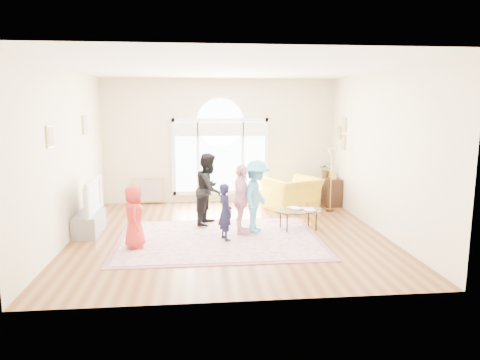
{
  "coord_description": "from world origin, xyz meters",
  "views": [
    {
      "loc": [
        -0.58,
        -8.14,
        2.47
      ],
      "look_at": [
        0.25,
        0.3,
        1.03
      ],
      "focal_mm": 32.0,
      "sensor_mm": 36.0,
      "label": 1
    }
  ],
  "objects": [
    {
      "name": "plant_pedestal",
      "position": [
        2.7,
        2.5,
        0.35
      ],
      "size": [
        0.2,
        0.2,
        0.7
      ],
      "primitive_type": "cylinder",
      "color": "white",
      "rests_on": "ground"
    },
    {
      "name": "child_black",
      "position": [
        -0.37,
        0.71,
        0.78
      ],
      "size": [
        0.79,
        0.89,
        1.51
      ],
      "primitive_type": "imported",
      "rotation": [
        0.0,
        0.0,
        1.23
      ],
      "color": "black",
      "rests_on": "area_rug"
    },
    {
      "name": "child_blue",
      "position": [
        0.55,
        0.02,
        0.74
      ],
      "size": [
        0.85,
        1.07,
        1.44
      ],
      "primitive_type": "imported",
      "rotation": [
        0.0,
        0.0,
        1.18
      ],
      "color": "#51A6CD",
      "rests_on": "area_rug"
    },
    {
      "name": "television",
      "position": [
        -2.74,
        0.3,
        0.76
      ],
      "size": [
        0.18,
        1.17,
        0.67
      ],
      "color": "black",
      "rests_on": "tv_console"
    },
    {
      "name": "rug_border",
      "position": [
        -0.21,
        -0.34,
        0.01
      ],
      "size": [
        3.8,
        2.8,
        0.01
      ],
      "primitive_type": "cube",
      "color": "#925966",
      "rests_on": "ground"
    },
    {
      "name": "room_shell",
      "position": [
        0.01,
        2.83,
        1.57
      ],
      "size": [
        6.0,
        6.0,
        6.0
      ],
      "color": "beige",
      "rests_on": "ground"
    },
    {
      "name": "side_cabinet",
      "position": [
        2.78,
        2.2,
        0.35
      ],
      "size": [
        0.4,
        0.5,
        0.7
      ],
      "primitive_type": "cube",
      "color": "black",
      "rests_on": "ground"
    },
    {
      "name": "armchair",
      "position": [
        1.7,
        1.96,
        0.39
      ],
      "size": [
        1.53,
        1.46,
        0.78
      ],
      "primitive_type": "imported",
      "rotation": [
        0.0,
        0.0,
        3.59
      ],
      "color": "yellow",
      "rests_on": "ground"
    },
    {
      "name": "floor_lamp",
      "position": [
        2.57,
        1.65,
        1.28
      ],
      "size": [
        0.27,
        0.27,
        1.51
      ],
      "color": "black",
      "rests_on": "ground"
    },
    {
      "name": "tv_console",
      "position": [
        -2.75,
        0.3,
        0.21
      ],
      "size": [
        0.45,
        1.0,
        0.42
      ],
      "primitive_type": "cube",
      "color": "gray",
      "rests_on": "ground"
    },
    {
      "name": "potted_plant",
      "position": [
        2.7,
        2.5,
        0.89
      ],
      "size": [
        0.37,
        0.33,
        0.38
      ],
      "primitive_type": "imported",
      "rotation": [
        0.0,
        0.0,
        -0.1
      ],
      "color": "#33722D",
      "rests_on": "plant_pedestal"
    },
    {
      "name": "child_pink",
      "position": [
        0.24,
        -0.06,
        0.7
      ],
      "size": [
        0.47,
        0.85,
        1.37
      ],
      "primitive_type": "imported",
      "rotation": [
        0.0,
        0.0,
        1.4
      ],
      "color": "#F7B1C6",
      "rests_on": "area_rug"
    },
    {
      "name": "child_red",
      "position": [
        -1.72,
        -0.72,
        0.58
      ],
      "size": [
        0.41,
        0.58,
        1.12
      ],
      "primitive_type": "imported",
      "rotation": [
        0.0,
        0.0,
        1.68
      ],
      "color": "red",
      "rests_on": "area_rug"
    },
    {
      "name": "coffee_table",
      "position": [
        1.43,
        0.16,
        0.4
      ],
      "size": [
        1.09,
        0.8,
        0.54
      ],
      "rotation": [
        0.0,
        0.0,
        0.18
      ],
      "color": "silver",
      "rests_on": "ground"
    },
    {
      "name": "ground",
      "position": [
        0.0,
        0.0,
        0.0
      ],
      "size": [
        6.0,
        6.0,
        0.0
      ],
      "primitive_type": "plane",
      "color": "#5A3015",
      "rests_on": "ground"
    },
    {
      "name": "child_navy",
      "position": [
        -0.1,
        -0.43,
        0.55
      ],
      "size": [
        0.37,
        0.45,
        1.07
      ],
      "primitive_type": "imported",
      "rotation": [
        0.0,
        0.0,
        1.91
      ],
      "color": "black",
      "rests_on": "area_rug"
    },
    {
      "name": "leaning_picture",
      "position": [
        -1.89,
        2.9,
        0.0
      ],
      "size": [
        0.8,
        0.14,
        0.62
      ],
      "primitive_type": "cube",
      "rotation": [
        -0.14,
        0.0,
        0.0
      ],
      "color": "tan",
      "rests_on": "ground"
    },
    {
      "name": "area_rug",
      "position": [
        -0.21,
        -0.34,
        0.01
      ],
      "size": [
        3.6,
        2.6,
        0.02
      ],
      "primitive_type": "cube",
      "color": "#C6B19C",
      "rests_on": "ground"
    }
  ]
}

